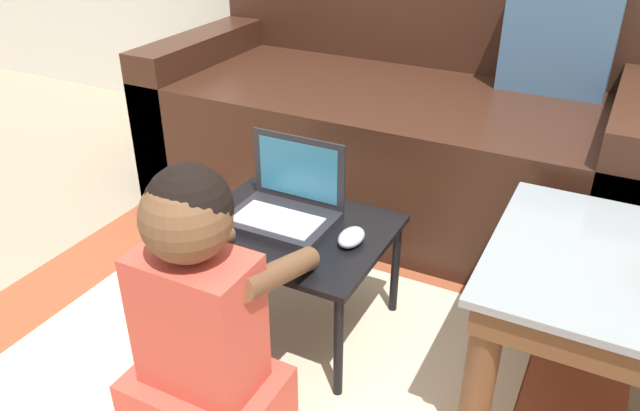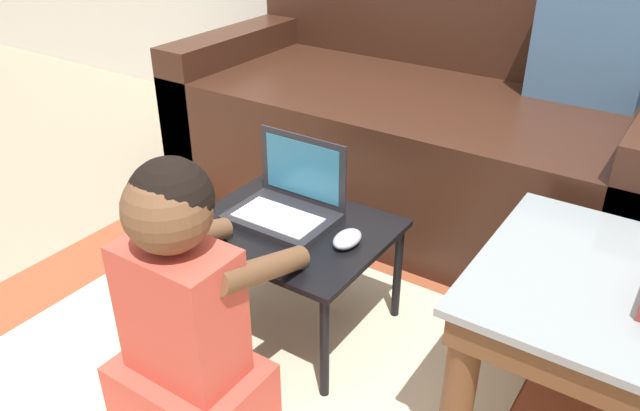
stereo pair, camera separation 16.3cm
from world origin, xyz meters
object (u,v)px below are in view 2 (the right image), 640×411
Objects in this scene: laptop at (287,206)px; couch at (425,126)px; person_seated at (184,309)px; laptop_desk at (291,238)px; computer_mouse at (347,239)px.

couch is at bearing 89.92° from laptop.
person_seated is at bearing -84.19° from laptop.
couch is 3.45× the size of laptop_desk.
couch is 1.31m from person_seated.
computer_mouse is (0.17, 0.01, 0.05)m from laptop_desk.
computer_mouse is at bearing 2.14° from laptop_desk.
laptop is 0.21m from computer_mouse.
couch is 18.37× the size of computer_mouse.
person_seated is (0.04, -1.31, 0.02)m from couch.
computer_mouse is at bearing 68.40° from person_seated.
laptop is at bearing -90.08° from couch.
laptop is (-0.00, -0.87, 0.06)m from couch.
couch reaches higher than laptop_desk.
computer_mouse reaches higher than laptop_desk.
computer_mouse is at bearing -7.61° from laptop.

